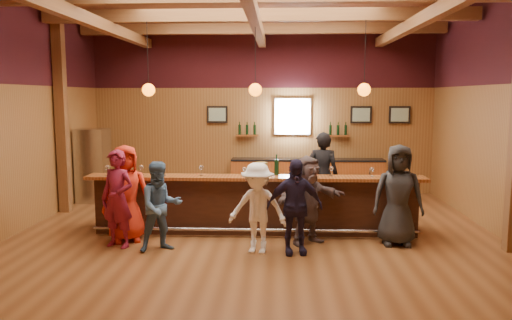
# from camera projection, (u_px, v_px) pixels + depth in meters

# --- Properties ---
(room) EXTENTS (9.04, 9.00, 4.52)m
(room) POSITION_uv_depth(u_px,v_px,m) (255.00, 62.00, 9.22)
(room) COLOR brown
(room) RESTS_ON ground
(bar_counter) EXTENTS (6.30, 1.07, 1.11)m
(bar_counter) POSITION_uv_depth(u_px,v_px,m) (257.00, 203.00, 9.66)
(bar_counter) COLOR black
(bar_counter) RESTS_ON ground
(back_bar_cabinet) EXTENTS (4.00, 0.52, 0.95)m
(back_bar_cabinet) POSITION_uv_depth(u_px,v_px,m) (307.00, 177.00, 13.14)
(back_bar_cabinet) COLOR brown
(back_bar_cabinet) RESTS_ON ground
(window) EXTENTS (0.95, 0.09, 0.95)m
(window) POSITION_uv_depth(u_px,v_px,m) (292.00, 116.00, 13.19)
(window) COLOR silver
(window) RESTS_ON room
(framed_pictures) EXTENTS (5.35, 0.05, 0.45)m
(framed_pictures) POSITION_uv_depth(u_px,v_px,m) (325.00, 115.00, 13.13)
(framed_pictures) COLOR black
(framed_pictures) RESTS_ON room
(wine_shelves) EXTENTS (3.00, 0.18, 0.30)m
(wine_shelves) POSITION_uv_depth(u_px,v_px,m) (292.00, 133.00, 13.18)
(wine_shelves) COLOR brown
(wine_shelves) RESTS_ON room
(pendant_lights) EXTENTS (4.24, 0.24, 1.37)m
(pendant_lights) POSITION_uv_depth(u_px,v_px,m) (255.00, 89.00, 9.23)
(pendant_lights) COLOR black
(pendant_lights) RESTS_ON room
(stainless_fridge) EXTENTS (0.70, 0.70, 1.80)m
(stainless_fridge) POSITION_uv_depth(u_px,v_px,m) (93.00, 165.00, 12.22)
(stainless_fridge) COLOR silver
(stainless_fridge) RESTS_ON ground
(customer_orange) EXTENTS (0.98, 0.81, 1.73)m
(customer_orange) POSITION_uv_depth(u_px,v_px,m) (126.00, 193.00, 8.86)
(customer_orange) COLOR red
(customer_orange) RESTS_ON ground
(customer_redvest) EXTENTS (0.71, 0.58, 1.68)m
(customer_redvest) POSITION_uv_depth(u_px,v_px,m) (117.00, 199.00, 8.52)
(customer_redvest) COLOR maroon
(customer_redvest) RESTS_ON ground
(customer_denim) EXTENTS (0.92, 0.85, 1.51)m
(customer_denim) POSITION_uv_depth(u_px,v_px,m) (161.00, 206.00, 8.32)
(customer_denim) COLOR #436386
(customer_denim) RESTS_ON ground
(customer_white) EXTENTS (1.07, 0.75, 1.51)m
(customer_white) POSITION_uv_depth(u_px,v_px,m) (258.00, 208.00, 8.21)
(customer_white) COLOR white
(customer_white) RESTS_ON ground
(customer_navy) EXTENTS (0.97, 0.50, 1.58)m
(customer_navy) POSITION_uv_depth(u_px,v_px,m) (295.00, 207.00, 8.16)
(customer_navy) COLOR #201A34
(customer_navy) RESTS_ON ground
(customer_brown) EXTENTS (1.44, 1.23, 1.56)m
(customer_brown) POSITION_uv_depth(u_px,v_px,m) (308.00, 200.00, 8.72)
(customer_brown) COLOR #5F4C4C
(customer_brown) RESTS_ON ground
(customer_dark) EXTENTS (0.89, 0.61, 1.76)m
(customer_dark) POSITION_uv_depth(u_px,v_px,m) (398.00, 195.00, 8.64)
(customer_dark) COLOR #262729
(customer_dark) RESTS_ON ground
(bartender) EXTENTS (0.74, 0.56, 1.85)m
(bartender) POSITION_uv_depth(u_px,v_px,m) (323.00, 176.00, 10.47)
(bartender) COLOR black
(bartender) RESTS_ON ground
(ice_bucket) EXTENTS (0.23, 0.23, 0.26)m
(ice_bucket) POSITION_uv_depth(u_px,v_px,m) (261.00, 169.00, 9.25)
(ice_bucket) COLOR brown
(ice_bucket) RESTS_ON bar_counter
(bottle_a) EXTENTS (0.08, 0.08, 0.39)m
(bottle_a) POSITION_uv_depth(u_px,v_px,m) (277.00, 167.00, 9.38)
(bottle_a) COLOR black
(bottle_a) RESTS_ON bar_counter
(bottle_b) EXTENTS (0.07, 0.07, 0.32)m
(bottle_b) POSITION_uv_depth(u_px,v_px,m) (313.00, 168.00, 9.35)
(bottle_b) COLOR black
(bottle_b) RESTS_ON bar_counter
(glass_a) EXTENTS (0.09, 0.09, 0.20)m
(glass_a) POSITION_uv_depth(u_px,v_px,m) (108.00, 168.00, 9.29)
(glass_a) COLOR silver
(glass_a) RESTS_ON bar_counter
(glass_b) EXTENTS (0.09, 0.09, 0.19)m
(glass_b) POSITION_uv_depth(u_px,v_px,m) (141.00, 168.00, 9.37)
(glass_b) COLOR silver
(glass_b) RESTS_ON bar_counter
(glass_c) EXTENTS (0.08, 0.08, 0.18)m
(glass_c) POSITION_uv_depth(u_px,v_px,m) (164.00, 169.00, 9.32)
(glass_c) COLOR silver
(glass_c) RESTS_ON bar_counter
(glass_d) EXTENTS (0.09, 0.09, 0.19)m
(glass_d) POSITION_uv_depth(u_px,v_px,m) (201.00, 168.00, 9.32)
(glass_d) COLOR silver
(glass_d) RESTS_ON bar_counter
(glass_e) EXTENTS (0.08, 0.08, 0.18)m
(glass_e) POSITION_uv_depth(u_px,v_px,m) (245.00, 170.00, 9.20)
(glass_e) COLOR silver
(glass_e) RESTS_ON bar_counter
(glass_f) EXTENTS (0.08, 0.08, 0.19)m
(glass_f) POSITION_uv_depth(u_px,v_px,m) (292.00, 170.00, 9.16)
(glass_f) COLOR silver
(glass_f) RESTS_ON bar_counter
(glass_g) EXTENTS (0.08, 0.08, 0.18)m
(glass_g) POSITION_uv_depth(u_px,v_px,m) (331.00, 169.00, 9.26)
(glass_g) COLOR silver
(glass_g) RESTS_ON bar_counter
(glass_h) EXTENTS (0.08, 0.08, 0.17)m
(glass_h) POSITION_uv_depth(u_px,v_px,m) (372.00, 170.00, 9.20)
(glass_h) COLOR silver
(glass_h) RESTS_ON bar_counter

